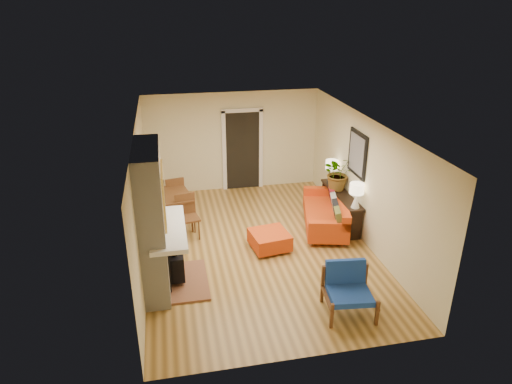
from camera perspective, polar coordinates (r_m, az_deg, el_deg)
The scene contains 10 objects.
room_shell at distance 11.54m, azimuth 0.53°, elevation 5.32°, with size 6.50×6.50×6.50m.
fireplace at distance 7.94m, azimuth -12.55°, elevation -3.88°, with size 1.09×1.68×2.60m.
sofa at distance 10.32m, azimuth 9.02°, elevation -2.55°, with size 1.32×2.15×0.79m.
ottoman at distance 9.38m, azimuth 1.71°, elevation -5.95°, with size 0.83×0.83×0.37m.
blue_chair at distance 7.73m, azimuth 11.41°, elevation -11.49°, with size 0.86×0.84×0.81m.
dining_table at distance 10.29m, azimuth -9.88°, elevation -0.97°, with size 0.99×1.82×0.96m.
console_table at distance 10.47m, azimuth 10.60°, elevation -0.90°, with size 0.34×1.85×0.72m.
lamp_near at distance 9.64m, azimuth 12.45°, elevation -0.07°, with size 0.30×0.30×0.54m.
lamp_far at distance 10.90m, azimuth 9.44°, elevation 2.92°, with size 0.30×0.30×0.54m.
houseplant at distance 10.47m, azimuth 10.27°, elevation 2.39°, with size 0.72×0.63×0.80m, color #1E5919.
Camera 1 is at (-1.69, -8.10, 4.78)m, focal length 32.00 mm.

